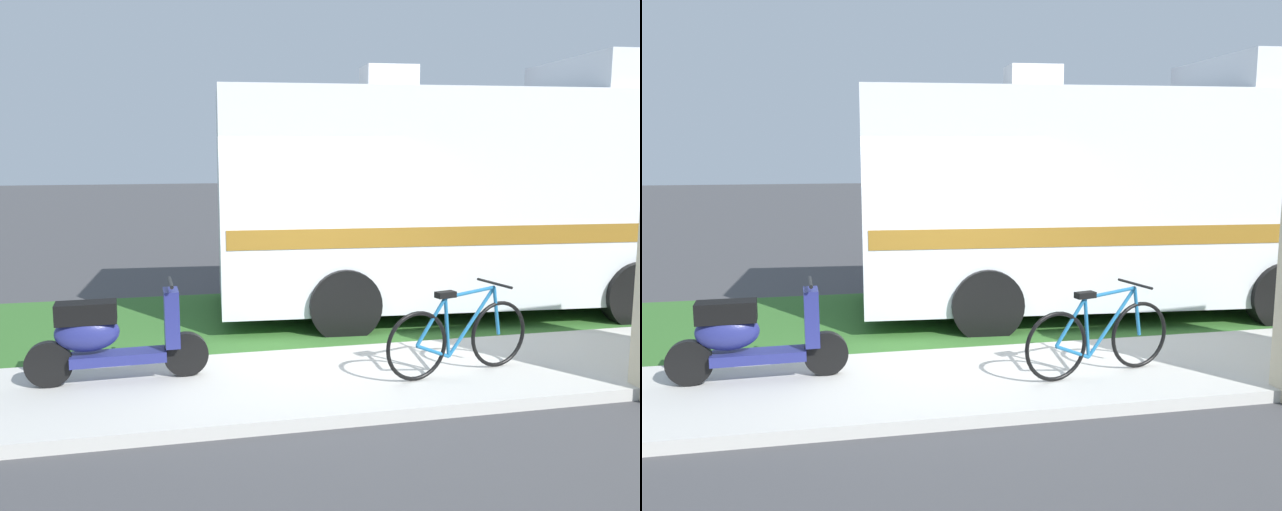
% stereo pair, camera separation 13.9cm
% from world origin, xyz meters
% --- Properties ---
extents(ground_plane, '(80.00, 80.00, 0.00)m').
position_xyz_m(ground_plane, '(0.00, 0.00, 0.00)').
color(ground_plane, '#424244').
extents(sidewalk, '(24.00, 2.00, 0.12)m').
position_xyz_m(sidewalk, '(0.00, -1.20, 0.06)').
color(sidewalk, beige).
rests_on(sidewalk, ground).
extents(grass_strip, '(24.00, 3.40, 0.08)m').
position_xyz_m(grass_strip, '(0.00, 1.50, 0.04)').
color(grass_strip, '#336628').
rests_on(grass_strip, ground).
extents(motorhome_rv, '(6.87, 3.12, 3.61)m').
position_xyz_m(motorhome_rv, '(2.64, 1.55, 1.73)').
color(motorhome_rv, silver).
rests_on(motorhome_rv, ground).
extents(scooter, '(1.72, 0.50, 0.97)m').
position_xyz_m(scooter, '(-2.08, -0.87, 0.58)').
color(scooter, black).
rests_on(scooter, ground).
extents(bicycle, '(1.66, 0.56, 0.90)m').
position_xyz_m(bicycle, '(1.29, -1.40, 0.51)').
color(bicycle, black).
rests_on(bicycle, ground).
extents(pickup_truck_near, '(5.36, 2.39, 1.75)m').
position_xyz_m(pickup_truck_near, '(4.13, 6.01, 0.94)').
color(pickup_truck_near, maroon).
rests_on(pickup_truck_near, ground).
extents(pickup_truck_far, '(5.20, 2.29, 1.73)m').
position_xyz_m(pickup_truck_far, '(5.00, 8.89, 0.93)').
color(pickup_truck_far, silver).
rests_on(pickup_truck_far, ground).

